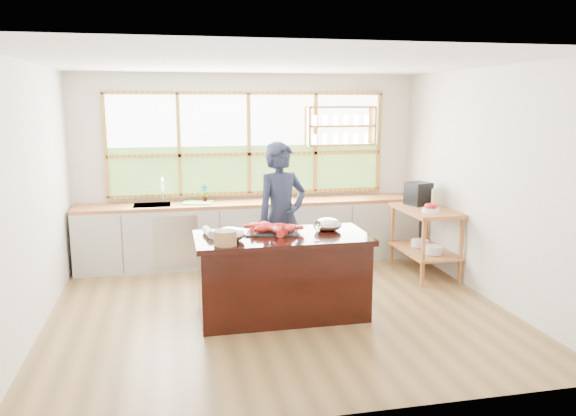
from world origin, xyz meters
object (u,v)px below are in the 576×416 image
object	(u,v)px
cook	(282,218)
espresso_machine	(418,194)
island	(282,275)
wicker_basket	(225,238)

from	to	relation	value
cook	espresso_machine	size ratio (longest dim) A/B	5.81
island	espresso_machine	world-z (taller)	espresso_machine
espresso_machine	island	bearing A→B (deg)	-164.32
espresso_machine	wicker_basket	world-z (taller)	espresso_machine
island	wicker_basket	xyz separation A→B (m)	(-0.63, -0.29, 0.52)
wicker_basket	espresso_machine	bearing A→B (deg)	30.33
wicker_basket	cook	bearing A→B (deg)	54.43
island	cook	world-z (taller)	cook
espresso_machine	wicker_basket	distance (m)	3.27
island	cook	bearing A→B (deg)	78.81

